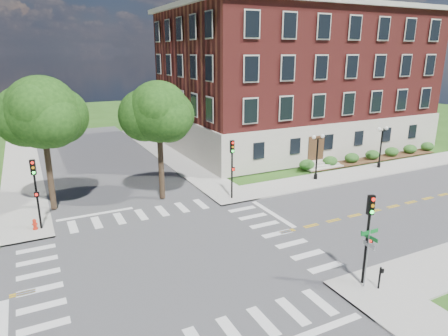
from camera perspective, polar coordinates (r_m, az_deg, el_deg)
name	(u,v)px	position (r m, az deg, el deg)	size (l,w,h in m)	color
ground	(174,258)	(24.08, -7.09, -12.64)	(160.00, 160.00, 0.00)	#264B15
road_ew	(174,258)	(24.08, -7.09, -12.63)	(90.00, 12.00, 0.01)	#3D3D3F
road_ns	(174,258)	(24.08, -7.09, -12.63)	(12.00, 90.00, 0.01)	#3D3D3F
sidewalk_ne	(261,163)	(43.30, 5.25, 0.75)	(34.00, 34.00, 0.12)	#9E9B93
crosswalk_east	(277,234)	(27.01, 7.63, -9.31)	(2.20, 10.20, 0.02)	silver
stop_bar_east	(273,214)	(30.09, 6.96, -6.52)	(0.40, 5.50, 0.00)	silver
main_building	(293,79)	(52.16, 9.84, 12.46)	(30.60, 22.40, 16.50)	#B3AB9E
shrub_row	(372,161)	(47.15, 20.36, 1.00)	(18.00, 2.00, 1.30)	#164316
tree_c	(42,113)	(31.41, -24.57, 7.19)	(5.21, 5.21, 9.94)	black
tree_d	(159,112)	(31.34, -9.32, 7.87)	(4.76, 4.76, 9.43)	black
traffic_signal_se	(368,228)	(21.24, 19.93, -8.10)	(0.37, 0.43, 4.80)	black
traffic_signal_ne	(232,162)	(31.71, 1.17, 0.89)	(0.34, 0.38, 4.80)	black
traffic_signal_nw	(35,185)	(28.91, -25.33, -2.26)	(0.37, 0.44, 4.80)	black
twin_lamp_west	(317,154)	(37.77, 13.15, 1.94)	(1.36, 0.36, 4.23)	black
twin_lamp_east	(381,145)	(43.58, 21.52, 3.11)	(1.36, 0.36, 4.23)	black
street_sign_pole	(368,247)	(21.33, 19.90, -10.59)	(1.10, 1.10, 3.10)	gray
push_button_post	(380,277)	(22.07, 21.40, -14.26)	(0.14, 0.21, 1.20)	black
fire_hydrant	(35,225)	(29.83, -25.42, -7.31)	(0.35, 0.35, 0.75)	red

